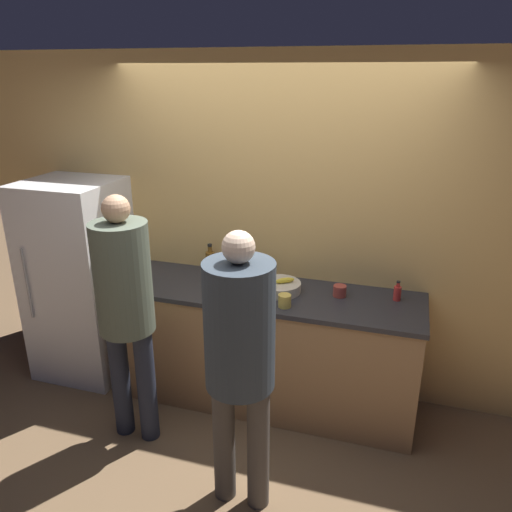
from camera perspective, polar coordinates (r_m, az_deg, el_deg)
ground_plane at (r=3.86m, az=-0.71°, el=-18.97°), size 14.00×14.00×0.00m
wall_back at (r=3.84m, az=2.49°, el=3.04°), size 5.20×0.06×2.60m
counter at (r=3.89m, az=1.02°, el=-10.18°), size 2.29×0.70×0.93m
refrigerator at (r=4.38m, az=-19.45°, el=-2.56°), size 0.71×0.70×1.65m
person_left at (r=3.35m, az=-14.74°, el=-4.84°), size 0.37×0.37×1.75m
person_center at (r=2.73m, az=-1.87°, el=-10.58°), size 0.38×0.38×1.71m
fruit_bowl at (r=3.64m, az=2.68°, el=-3.52°), size 0.32×0.32×0.11m
utensil_crock at (r=3.76m, az=-0.62°, el=-2.09°), size 0.11×0.11×0.24m
bottle_red at (r=3.63m, az=15.85°, el=-4.05°), size 0.05×0.05×0.14m
bottle_amber at (r=4.00m, az=-5.25°, el=-0.52°), size 0.07×0.07×0.23m
cup_yellow at (r=3.41m, az=3.29°, el=-5.13°), size 0.09×0.09×0.09m
cup_red at (r=3.61m, az=9.54°, el=-3.95°), size 0.09×0.09×0.08m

